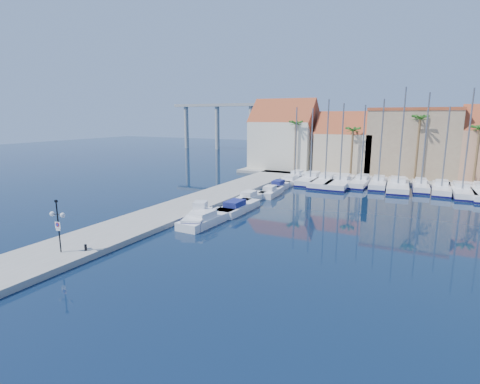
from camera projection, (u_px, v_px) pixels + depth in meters
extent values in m
plane|color=black|center=(192.00, 254.00, 29.35)|extent=(260.00, 260.00, 0.00)
cube|color=gray|center=(193.00, 204.00, 45.09)|extent=(6.00, 77.00, 0.50)
cube|color=gray|center=(391.00, 175.00, 66.67)|extent=(54.00, 16.00, 0.50)
cylinder|color=black|center=(59.00, 226.00, 28.02)|extent=(0.10, 0.10, 4.08)
cylinder|color=black|center=(55.00, 214.00, 27.93)|extent=(0.51, 0.10, 0.05)
cylinder|color=black|center=(60.00, 215.00, 27.75)|extent=(0.51, 0.10, 0.05)
sphere|color=white|center=(52.00, 214.00, 28.02)|extent=(0.37, 0.37, 0.37)
sphere|color=white|center=(63.00, 215.00, 27.66)|extent=(0.37, 0.37, 0.37)
cube|color=black|center=(56.00, 201.00, 27.64)|extent=(0.24, 0.14, 0.16)
cube|color=white|center=(58.00, 225.00, 27.95)|extent=(0.51, 0.08, 0.51)
cylinder|color=red|center=(57.00, 225.00, 27.91)|extent=(0.35, 0.05, 0.35)
cylinder|color=#1933A5|center=(57.00, 225.00, 27.90)|extent=(0.24, 0.04, 0.25)
cube|color=white|center=(58.00, 230.00, 28.02)|extent=(0.41, 0.07, 0.14)
cylinder|color=black|center=(86.00, 247.00, 28.73)|extent=(0.20, 0.20, 0.49)
cube|color=#0E0E51|center=(198.00, 219.00, 37.67)|extent=(3.73, 6.05, 0.86)
cube|color=white|center=(198.00, 214.00, 37.56)|extent=(3.73, 6.05, 0.19)
cube|color=white|center=(200.00, 207.00, 38.57)|extent=(1.68, 1.86, 1.05)
cube|color=white|center=(207.00, 219.00, 37.78)|extent=(2.73, 7.51, 0.80)
cube|color=white|center=(203.00, 214.00, 37.01)|extent=(1.79, 2.67, 0.60)
cube|color=white|center=(238.00, 208.00, 42.46)|extent=(2.38, 7.23, 0.80)
cube|color=navy|center=(235.00, 203.00, 41.70)|extent=(1.64, 2.54, 0.60)
cube|color=white|center=(251.00, 198.00, 47.57)|extent=(2.14, 6.32, 0.80)
cube|color=white|center=(249.00, 194.00, 46.88)|extent=(1.45, 2.23, 0.60)
cube|color=white|center=(271.00, 192.00, 51.11)|extent=(2.28, 5.96, 0.80)
cube|color=white|center=(270.00, 188.00, 50.44)|extent=(1.45, 2.13, 0.60)
cube|color=white|center=(279.00, 186.00, 55.49)|extent=(1.98, 6.00, 0.80)
cube|color=navy|center=(278.00, 182.00, 54.83)|extent=(1.36, 2.11, 0.60)
cube|color=white|center=(292.00, 181.00, 60.17)|extent=(2.55, 6.98, 0.80)
cube|color=white|center=(291.00, 177.00, 59.45)|extent=(1.66, 2.48, 0.60)
cube|color=white|center=(303.00, 177.00, 63.65)|extent=(2.32, 5.79, 0.80)
cube|color=white|center=(302.00, 174.00, 63.04)|extent=(1.44, 2.08, 0.60)
cube|color=white|center=(296.00, 178.00, 62.73)|extent=(2.19, 8.26, 1.00)
cube|color=#0F0E46|center=(296.00, 179.00, 62.80)|extent=(2.25, 8.32, 0.28)
cube|color=white|center=(297.00, 172.00, 63.29)|extent=(1.52, 2.48, 0.60)
cylinder|color=slate|center=(296.00, 142.00, 61.17)|extent=(0.20, 0.20, 11.01)
cube|color=white|center=(311.00, 179.00, 60.88)|extent=(3.18, 10.53, 1.00)
cube|color=#0F0E46|center=(311.00, 181.00, 60.94)|extent=(3.25, 10.59, 0.28)
cube|color=white|center=(313.00, 174.00, 61.65)|extent=(2.04, 3.21, 0.60)
cylinder|color=slate|center=(312.00, 143.00, 59.23)|extent=(0.20, 0.20, 10.83)
cube|color=white|center=(326.00, 181.00, 59.16)|extent=(3.11, 11.55, 1.00)
cube|color=#0F0E46|center=(326.00, 183.00, 59.23)|extent=(3.17, 11.61, 0.28)
cube|color=white|center=(328.00, 175.00, 60.01)|extent=(2.13, 3.48, 0.60)
cylinder|color=slate|center=(327.00, 140.00, 57.34)|extent=(0.20, 0.20, 12.14)
cube|color=white|center=(340.00, 183.00, 58.10)|extent=(3.46, 11.59, 1.00)
cube|color=#0F0E46|center=(340.00, 185.00, 58.16)|extent=(3.52, 11.65, 0.28)
cube|color=white|center=(342.00, 176.00, 58.96)|extent=(2.23, 3.53, 0.60)
cylinder|color=slate|center=(342.00, 142.00, 56.33)|extent=(0.20, 0.20, 11.51)
cube|color=white|center=(361.00, 183.00, 58.08)|extent=(2.56, 8.92, 1.00)
cube|color=#0F0E46|center=(361.00, 185.00, 58.14)|extent=(2.62, 8.98, 0.28)
cube|color=white|center=(363.00, 177.00, 58.68)|extent=(1.69, 2.70, 0.60)
cylinder|color=slate|center=(363.00, 143.00, 56.47)|extent=(0.20, 0.20, 11.29)
cube|color=white|center=(378.00, 184.00, 56.97)|extent=(2.83, 8.84, 1.00)
cube|color=#0F0E46|center=(378.00, 186.00, 57.03)|extent=(2.90, 8.90, 0.28)
cube|color=white|center=(379.00, 178.00, 57.59)|extent=(1.75, 2.71, 0.60)
cylinder|color=slate|center=(381.00, 141.00, 55.27)|extent=(0.20, 0.20, 12.09)
cube|color=white|center=(398.00, 186.00, 55.32)|extent=(3.71, 11.30, 1.00)
cube|color=#0F0E46|center=(398.00, 188.00, 55.38)|extent=(3.77, 11.36, 0.28)
cube|color=white|center=(398.00, 179.00, 56.16)|extent=(2.27, 3.48, 0.60)
cylinder|color=slate|center=(402.00, 136.00, 53.35)|extent=(0.20, 0.20, 13.64)
cube|color=white|center=(421.00, 187.00, 54.72)|extent=(2.61, 8.14, 1.00)
cube|color=#0F0E46|center=(420.00, 189.00, 54.79)|extent=(2.68, 8.20, 0.28)
cube|color=white|center=(421.00, 180.00, 55.28)|extent=(1.62, 2.50, 0.60)
cylinder|color=slate|center=(425.00, 139.00, 52.98)|extent=(0.20, 0.20, 12.87)
cube|color=white|center=(441.00, 189.00, 52.97)|extent=(2.35, 8.97, 1.00)
cube|color=#0F0E46|center=(441.00, 191.00, 53.03)|extent=(2.41, 9.03, 0.28)
cube|color=white|center=(442.00, 182.00, 53.59)|extent=(1.64, 2.69, 0.60)
cylinder|color=slate|center=(446.00, 147.00, 51.39)|extent=(0.20, 0.20, 10.90)
cube|color=white|center=(461.00, 191.00, 51.24)|extent=(3.21, 9.94, 1.00)
cube|color=#0F0E46|center=(461.00, 194.00, 51.30)|extent=(3.27, 10.01, 0.28)
cube|color=white|center=(461.00, 185.00, 51.96)|extent=(1.98, 3.05, 0.60)
cylinder|color=slate|center=(468.00, 139.00, 49.37)|extent=(0.20, 0.20, 13.23)
cube|color=beige|center=(284.00, 145.00, 73.79)|extent=(12.00, 9.00, 9.00)
cube|color=#984121|center=(285.00, 122.00, 72.89)|extent=(12.30, 9.00, 9.00)
cube|color=#CBB48F|center=(346.00, 153.00, 68.63)|extent=(10.00, 8.00, 7.00)
cube|color=#984121|center=(347.00, 134.00, 67.93)|extent=(10.30, 8.00, 8.00)
cube|color=#9D8061|center=(413.00, 144.00, 64.18)|extent=(14.00, 10.00, 11.00)
cube|color=#984121|center=(416.00, 109.00, 63.03)|extent=(14.20, 10.20, 0.50)
cylinder|color=brown|center=(295.00, 148.00, 67.64)|extent=(0.36, 0.36, 9.00)
sphere|color=#265D1A|center=(296.00, 123.00, 66.77)|extent=(2.60, 2.60, 2.60)
cylinder|color=brown|center=(352.00, 153.00, 63.27)|extent=(0.36, 0.36, 8.00)
sphere|color=#265D1A|center=(353.00, 130.00, 62.50)|extent=(2.60, 2.60, 2.60)
cylinder|color=brown|center=(417.00, 149.00, 58.60)|extent=(0.36, 0.36, 10.00)
sphere|color=#265D1A|center=(420.00, 118.00, 57.63)|extent=(2.60, 2.60, 2.60)
cylinder|color=brown|center=(476.00, 157.00, 55.17)|extent=(0.36, 0.36, 8.50)
sphere|color=#265D1A|center=(480.00, 129.00, 54.35)|extent=(2.60, 2.60, 2.60)
cube|color=#9E9E99|center=(239.00, 105.00, 115.03)|extent=(48.00, 2.20, 0.90)
cylinder|color=#9E9E99|center=(186.00, 127.00, 125.37)|extent=(1.40, 1.40, 14.00)
cylinder|color=#9E9E99|center=(217.00, 127.00, 120.00)|extent=(1.40, 1.40, 14.00)
cylinder|color=#9E9E99|center=(251.00, 128.00, 114.64)|extent=(1.40, 1.40, 14.00)
cylinder|color=#9E9E99|center=(288.00, 129.00, 109.27)|extent=(1.40, 1.40, 14.00)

